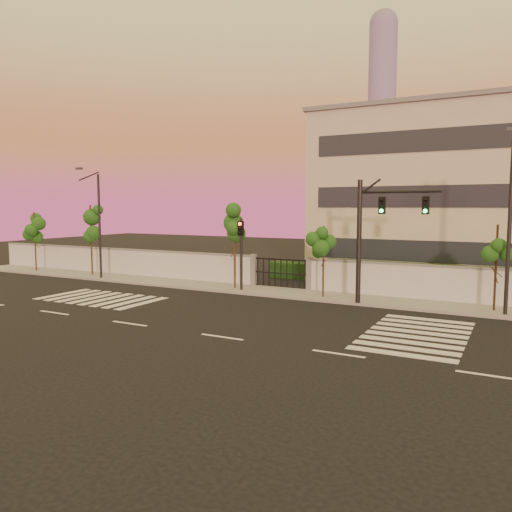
# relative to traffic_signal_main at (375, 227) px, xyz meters

# --- Properties ---
(ground) EXTENTS (120.00, 120.00, 0.00)m
(ground) POSITION_rel_traffic_signal_main_xyz_m (-3.85, -9.12, -4.29)
(ground) COLOR black
(ground) RESTS_ON ground
(sidewalk) EXTENTS (60.00, 3.00, 0.15)m
(sidewalk) POSITION_rel_traffic_signal_main_xyz_m (-3.85, 1.38, -4.21)
(sidewalk) COLOR gray
(sidewalk) RESTS_ON ground
(perimeter_wall) EXTENTS (60.00, 0.36, 2.20)m
(perimeter_wall) POSITION_rel_traffic_signal_main_xyz_m (-3.74, 2.88, -3.22)
(perimeter_wall) COLOR silver
(perimeter_wall) RESTS_ON ground
(hedge_row) EXTENTS (41.00, 4.25, 1.80)m
(hedge_row) POSITION_rel_traffic_signal_main_xyz_m (-2.68, 5.62, -3.47)
(hedge_row) COLOR #133710
(hedge_row) RESTS_ON ground
(institutional_building) EXTENTS (24.40, 12.40, 12.25)m
(institutional_building) POSITION_rel_traffic_signal_main_xyz_m (5.15, 12.87, 1.87)
(institutional_building) COLOR beige
(institutional_building) RESTS_ON ground
(distant_skyscraper) EXTENTS (16.00, 16.00, 118.00)m
(distant_skyscraper) POSITION_rel_traffic_signal_main_xyz_m (-68.85, 270.88, 57.69)
(distant_skyscraper) COLOR slate
(distant_skyscraper) RESTS_ON ground
(road_markings) EXTENTS (57.00, 7.62, 0.02)m
(road_markings) POSITION_rel_traffic_signal_main_xyz_m (-5.43, -5.36, -4.28)
(road_markings) COLOR silver
(road_markings) RESTS_ON ground
(street_tree_a) EXTENTS (1.48, 1.18, 4.92)m
(street_tree_a) POSITION_rel_traffic_signal_main_xyz_m (-28.08, 1.05, -0.67)
(street_tree_a) COLOR #382314
(street_tree_a) RESTS_ON ground
(street_tree_b) EXTENTS (1.63, 1.30, 5.49)m
(street_tree_b) POSITION_rel_traffic_signal_main_xyz_m (-22.17, 1.43, -0.25)
(street_tree_b) COLOR #382314
(street_tree_b) RESTS_ON ground
(street_tree_c) EXTENTS (1.57, 1.25, 5.44)m
(street_tree_c) POSITION_rel_traffic_signal_main_xyz_m (-9.28, 1.19, -0.29)
(street_tree_c) COLOR #382314
(street_tree_c) RESTS_ON ground
(street_tree_d) EXTENTS (1.37, 1.09, 4.24)m
(street_tree_d) POSITION_rel_traffic_signal_main_xyz_m (-3.18, 0.92, -1.17)
(street_tree_d) COLOR #382314
(street_tree_d) RESTS_ON ground
(street_tree_e) EXTENTS (1.43, 1.14, 4.47)m
(street_tree_e) POSITION_rel_traffic_signal_main_xyz_m (5.80, 1.37, -1.00)
(street_tree_e) COLOR #382314
(street_tree_e) RESTS_ON ground
(traffic_signal_main) EXTENTS (4.29, 0.51, 6.79)m
(traffic_signal_main) POSITION_rel_traffic_signal_main_xyz_m (0.00, 0.00, 0.00)
(traffic_signal_main) COLOR black
(traffic_signal_main) RESTS_ON ground
(traffic_signal_secondary) EXTENTS (0.36, 0.35, 4.63)m
(traffic_signal_secondary) POSITION_rel_traffic_signal_main_xyz_m (-8.58, 0.73, -1.35)
(traffic_signal_secondary) COLOR black
(traffic_signal_secondary) RESTS_ON ground
(streetlight_west) EXTENTS (0.48, 1.94, 8.06)m
(streetlight_west) POSITION_rel_traffic_signal_main_xyz_m (-20.38, 0.37, 0.06)
(streetlight_west) COLOR black
(streetlight_west) RESTS_ON ground
(streetlight_east) EXTENTS (0.53, 2.12, 8.81)m
(streetlight_east) POSITION_rel_traffic_signal_main_xyz_m (6.32, 0.34, 0.47)
(streetlight_east) COLOR black
(streetlight_east) RESTS_ON ground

